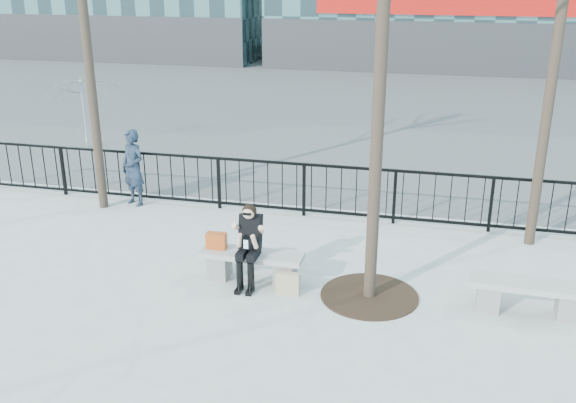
% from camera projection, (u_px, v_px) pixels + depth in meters
% --- Properties ---
extents(ground, '(120.00, 120.00, 0.00)m').
position_uv_depth(ground, '(252.00, 280.00, 10.33)').
color(ground, '#A1A19C').
rests_on(ground, ground).
extents(street_surface, '(60.00, 23.00, 0.01)m').
position_uv_depth(street_surface, '(366.00, 101.00, 24.02)').
color(street_surface, '#474747').
rests_on(street_surface, ground).
extents(railing, '(14.00, 0.06, 1.10)m').
position_uv_depth(railing, '(294.00, 189.00, 12.88)').
color(railing, black).
rests_on(railing, ground).
extents(tree_grate, '(1.50, 1.50, 0.02)m').
position_uv_depth(tree_grate, '(369.00, 296.00, 9.82)').
color(tree_grate, black).
rests_on(tree_grate, ground).
extents(bench_main, '(1.65, 0.46, 0.49)m').
position_uv_depth(bench_main, '(252.00, 263.00, 10.23)').
color(bench_main, slate).
rests_on(bench_main, ground).
extents(bench_second, '(1.66, 0.46, 0.49)m').
position_uv_depth(bench_second, '(529.00, 294.00, 9.26)').
color(bench_second, slate).
rests_on(bench_second, ground).
extents(seated_woman, '(0.50, 0.64, 1.34)m').
position_uv_depth(seated_woman, '(249.00, 246.00, 9.96)').
color(seated_woman, black).
rests_on(seated_woman, ground).
extents(handbag, '(0.32, 0.16, 0.26)m').
position_uv_depth(handbag, '(216.00, 241.00, 10.27)').
color(handbag, '#B64616').
rests_on(handbag, bench_main).
extents(shopping_bag, '(0.37, 0.14, 0.35)m').
position_uv_depth(shopping_bag, '(288.00, 284.00, 9.85)').
color(shopping_bag, '#CBB18F').
rests_on(shopping_bag, ground).
extents(standing_man, '(0.70, 0.59, 1.62)m').
position_uv_depth(standing_man, '(133.00, 168.00, 13.36)').
color(standing_man, black).
rests_on(standing_man, ground).
extents(vendor_umbrella, '(2.18, 2.22, 1.97)m').
position_uv_depth(vendor_umbrella, '(83.00, 113.00, 17.53)').
color(vendor_umbrella, gold).
rests_on(vendor_umbrella, ground).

